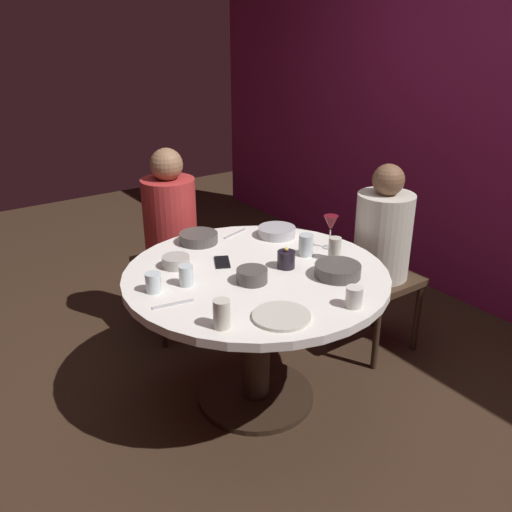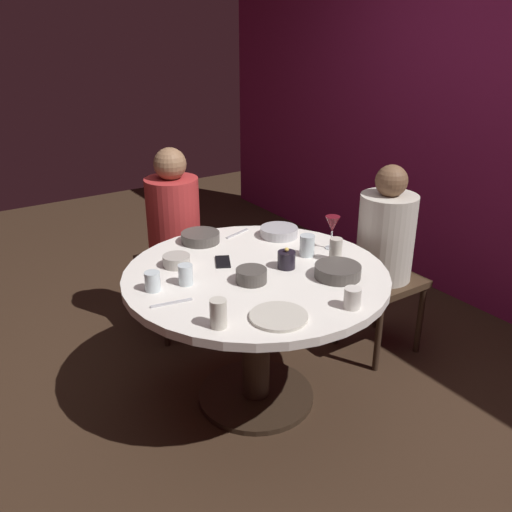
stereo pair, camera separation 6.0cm
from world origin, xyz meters
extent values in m
plane|color=#382619|center=(0.00, 0.00, 0.00)|extent=(8.00, 8.00, 0.00)
cube|color=maroon|center=(0.00, 1.85, 1.30)|extent=(6.00, 0.10, 2.60)
cylinder|color=white|center=(0.00, 0.00, 0.71)|extent=(1.26, 1.26, 0.04)
cylinder|color=#332319|center=(0.00, 0.00, 0.34)|extent=(0.14, 0.14, 0.69)
cylinder|color=#2D2116|center=(0.00, 0.00, 0.01)|extent=(0.60, 0.60, 0.03)
cube|color=#3F2D1E|center=(-0.89, 0.00, 0.45)|extent=(0.40, 0.40, 0.04)
cylinder|color=#B22D2D|center=(-0.89, 0.00, 0.72)|extent=(0.32, 0.32, 0.51)
sphere|color=#8C6647|center=(-0.89, 0.00, 1.06)|extent=(0.19, 0.19, 0.19)
cylinder|color=#332319|center=(-1.06, -0.17, 0.21)|extent=(0.04, 0.04, 0.43)
cylinder|color=#332319|center=(-0.72, -0.17, 0.21)|extent=(0.04, 0.04, 0.43)
cylinder|color=#332319|center=(-1.06, 0.17, 0.21)|extent=(0.04, 0.04, 0.43)
cylinder|color=#332319|center=(-0.72, 0.17, 0.21)|extent=(0.04, 0.04, 0.43)
cube|color=#3F2D1E|center=(0.00, 0.87, 0.45)|extent=(0.40, 0.40, 0.04)
cylinder|color=beige|center=(0.00, 0.87, 0.71)|extent=(0.31, 0.31, 0.49)
sphere|color=brown|center=(0.00, 0.87, 1.04)|extent=(0.17, 0.17, 0.17)
cylinder|color=#332319|center=(-0.17, 1.04, 0.21)|extent=(0.04, 0.04, 0.43)
cylinder|color=#332319|center=(-0.17, 0.70, 0.21)|extent=(0.04, 0.04, 0.43)
cylinder|color=#332319|center=(0.17, 1.04, 0.21)|extent=(0.04, 0.04, 0.43)
cylinder|color=#332319|center=(0.17, 0.70, 0.21)|extent=(0.04, 0.04, 0.43)
cylinder|color=black|center=(0.04, 0.15, 0.77)|extent=(0.09, 0.09, 0.08)
sphere|color=#F9D159|center=(0.04, 0.15, 0.82)|extent=(0.02, 0.02, 0.02)
cylinder|color=silver|center=(-0.02, 0.48, 0.73)|extent=(0.06, 0.06, 0.01)
cylinder|color=silver|center=(-0.02, 0.48, 0.78)|extent=(0.01, 0.01, 0.09)
cone|color=maroon|center=(-0.02, 0.48, 0.86)|extent=(0.08, 0.08, 0.08)
cylinder|color=beige|center=(0.42, -0.17, 0.74)|extent=(0.24, 0.24, 0.01)
cube|color=black|center=(-0.18, -0.08, 0.73)|extent=(0.16, 0.13, 0.01)
cylinder|color=#B7B7BC|center=(-0.31, 0.36, 0.75)|extent=(0.21, 0.21, 0.05)
cylinder|color=#4C4742|center=(0.26, 0.28, 0.76)|extent=(0.21, 0.21, 0.06)
cylinder|color=#B2ADA3|center=(-0.27, -0.28, 0.76)|extent=(0.13, 0.13, 0.05)
cylinder|color=#4C4742|center=(0.08, -0.08, 0.76)|extent=(0.14, 0.14, 0.06)
cylinder|color=#4C4742|center=(-0.48, -0.04, 0.76)|extent=(0.21, 0.21, 0.05)
cylinder|color=silver|center=(0.51, 0.13, 0.77)|extent=(0.07, 0.07, 0.09)
cylinder|color=beige|center=(0.11, 0.40, 0.79)|extent=(0.06, 0.06, 0.12)
cylinder|color=silver|center=(-0.02, 0.32, 0.78)|extent=(0.08, 0.08, 0.11)
cylinder|color=silver|center=(-0.06, -0.34, 0.78)|extent=(0.07, 0.07, 0.09)
cylinder|color=beige|center=(0.34, -0.40, 0.79)|extent=(0.07, 0.07, 0.12)
cylinder|color=silver|center=(-0.09, -0.48, 0.77)|extent=(0.07, 0.07, 0.09)
cube|color=#B7B7BC|center=(0.07, -0.47, 0.73)|extent=(0.05, 0.18, 0.01)
cube|color=#B7B7BC|center=(-0.47, 0.19, 0.73)|extent=(0.07, 0.18, 0.01)
camera|label=1|loc=(1.91, -1.35, 1.82)|focal=38.34mm
camera|label=2|loc=(1.95, -1.30, 1.82)|focal=38.34mm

